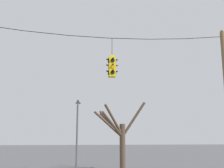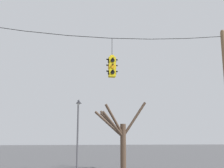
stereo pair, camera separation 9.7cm
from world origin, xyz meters
name	(u,v)px [view 2 (the right image)]	position (x,y,z in m)	size (l,w,h in m)	color
span_wire	(89,34)	(0.00, -0.21, 7.44)	(15.09, 0.03, 0.57)	black
traffic_light_near_right_pole	(112,67)	(1.19, -0.21, 5.73)	(0.58, 0.58, 2.07)	yellow
street_lamp	(78,122)	(-0.12, 5.80, 3.26)	(0.39, 0.68, 4.81)	#515156
bare_tree	(119,134)	(2.88, 6.16, 2.46)	(3.72, 3.44, 4.80)	brown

